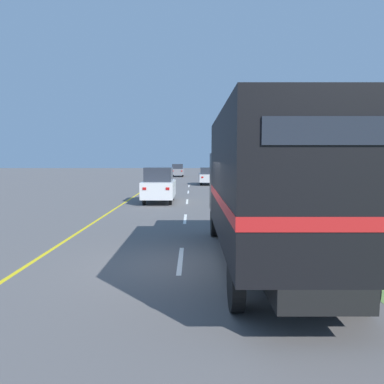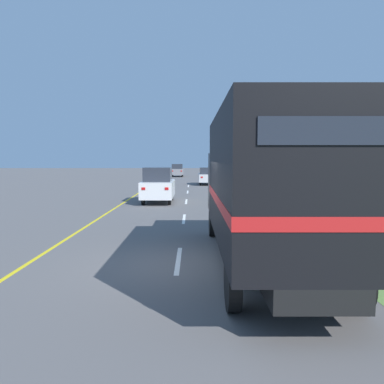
{
  "view_description": "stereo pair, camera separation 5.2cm",
  "coord_description": "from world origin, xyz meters",
  "views": [
    {
      "loc": [
        0.3,
        -8.91,
        2.56
      ],
      "look_at": [
        0.3,
        6.61,
        1.2
      ],
      "focal_mm": 35.0,
      "sensor_mm": 36.0,
      "label": 1
    },
    {
      "loc": [
        0.35,
        -8.91,
        2.56
      ],
      "look_at": [
        0.3,
        6.61,
        1.2
      ],
      "focal_mm": 35.0,
      "sensor_mm": 36.0,
      "label": 2
    }
  ],
  "objects": [
    {
      "name": "highway_sign",
      "position": [
        5.77,
        4.08,
        1.61
      ],
      "size": [
        1.85,
        0.09,
        2.59
      ],
      "color": "#9E9EA3",
      "rests_on": "ground"
    },
    {
      "name": "grass_shoulder",
      "position": [
        13.7,
        21.21,
        0.0
      ],
      "size": [
        20.0,
        70.24,
        0.01
      ],
      "primitive_type": "cube",
      "color": "#608942",
      "rests_on": "ground"
    },
    {
      "name": "edge_line_yellow",
      "position": [
        -3.7,
        21.21,
        0.0
      ],
      "size": [
        0.12,
        70.24,
        0.01
      ],
      "primitive_type": "cube",
      "color": "yellow",
      "rests_on": "ground"
    },
    {
      "name": "centre_dash_farthest",
      "position": [
        0.0,
        26.84,
        0.0
      ],
      "size": [
        0.12,
        2.6,
        0.01
      ],
      "primitive_type": "cube",
      "color": "white",
      "rests_on": "ground"
    },
    {
      "name": "delineator_post",
      "position": [
        4.16,
        1.94,
        0.51
      ],
      "size": [
        0.08,
        0.08,
        0.95
      ],
      "color": "white",
      "rests_on": "ground"
    },
    {
      "name": "lead_car_silver_ahead",
      "position": [
        1.91,
        28.9,
        0.9
      ],
      "size": [
        1.8,
        4.43,
        1.74
      ],
      "color": "black",
      "rests_on": "ground"
    },
    {
      "name": "centre_dash_mid_b",
      "position": [
        0.0,
        13.64,
        0.0
      ],
      "size": [
        0.12,
        2.6,
        0.01
      ],
      "primitive_type": "cube",
      "color": "white",
      "rests_on": "ground"
    },
    {
      "name": "lead_car_grey_ahead",
      "position": [
        -1.81,
        46.28,
        0.95
      ],
      "size": [
        1.8,
        4.12,
        1.87
      ],
      "color": "black",
      "rests_on": "ground"
    },
    {
      "name": "centre_dash_far",
      "position": [
        0.0,
        20.24,
        0.0
      ],
      "size": [
        0.12,
        2.6,
        0.01
      ],
      "primitive_type": "cube",
      "color": "white",
      "rests_on": "ground"
    },
    {
      "name": "horse_trailer_truck",
      "position": [
        2.09,
        -0.28,
        1.97
      ],
      "size": [
        2.47,
        8.37,
        3.52
      ],
      "color": "black",
      "rests_on": "ground"
    },
    {
      "name": "centre_dash_near",
      "position": [
        0.0,
        0.44,
        0.0
      ],
      "size": [
        0.12,
        2.6,
        0.01
      ],
      "primitive_type": "cube",
      "color": "white",
      "rests_on": "ground"
    },
    {
      "name": "ground_plane",
      "position": [
        0.0,
        0.0,
        0.0
      ],
      "size": [
        200.0,
        200.0,
        0.0
      ],
      "primitive_type": "plane",
      "color": "#5B5959"
    },
    {
      "name": "centre_dash_mid_a",
      "position": [
        0.0,
        7.04,
        0.0
      ],
      "size": [
        0.12,
        2.6,
        0.01
      ],
      "primitive_type": "cube",
      "color": "white",
      "rests_on": "ground"
    },
    {
      "name": "roadside_tree_mid",
      "position": [
        10.32,
        16.62,
        3.89
      ],
      "size": [
        4.3,
        4.3,
        6.05
      ],
      "color": "#4C3823",
      "rests_on": "ground"
    },
    {
      "name": "lead_car_white",
      "position": [
        -1.66,
        13.17,
        1.04
      ],
      "size": [
        1.8,
        3.92,
        2.09
      ],
      "color": "black",
      "rests_on": "ground"
    },
    {
      "name": "roadside_tree_far",
      "position": [
        10.9,
        22.42,
        3.89
      ],
      "size": [
        3.46,
        3.46,
        5.64
      ],
      "color": "#4C3823",
      "rests_on": "ground"
    }
  ]
}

